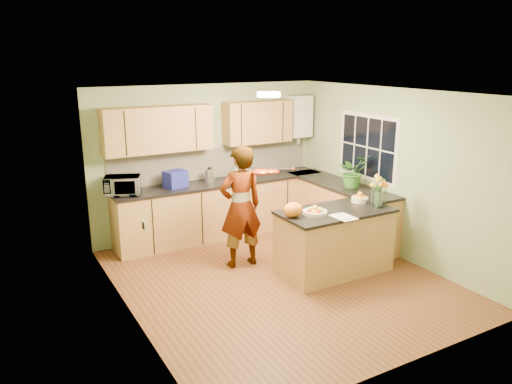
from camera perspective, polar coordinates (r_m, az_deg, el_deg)
floor at (r=6.90m, az=2.61°, el=-9.93°), size 4.50×4.50×0.00m
ceiling at (r=6.25m, az=2.90°, el=11.27°), size 4.00×4.50×0.02m
wall_back at (r=8.40m, az=-5.46°, el=3.66°), size 4.00×0.02×2.50m
wall_front at (r=4.81m, az=17.25°, el=-6.02°), size 4.00×0.02×2.50m
wall_left at (r=5.69m, az=-14.57°, el=-2.47°), size 0.02×4.50×2.50m
wall_right at (r=7.69m, az=15.48°, el=2.07°), size 0.02×4.50×2.50m
back_counter at (r=8.37m, az=-3.86°, el=-1.86°), size 3.64×0.62×0.94m
right_counter at (r=8.30m, az=9.51°, el=-2.19°), size 0.62×2.24×0.94m
splashback at (r=8.43m, az=-4.79°, el=3.38°), size 3.60×0.02×0.52m
upper_cabinets at (r=8.07m, az=-6.22°, el=7.49°), size 3.20×0.34×0.70m
boiler at (r=8.98m, az=4.92°, el=8.61°), size 0.40×0.30×0.86m
window_right at (r=8.05m, az=12.60°, el=5.02°), size 0.01×1.30×1.05m
light_switch at (r=5.13m, az=-12.67°, el=-3.74°), size 0.02×0.09×0.09m
ceiling_lamp at (r=6.51m, az=1.46°, el=11.10°), size 0.30×0.30×0.07m
peninsula_island at (r=7.04m, az=8.96°, el=-5.56°), size 1.57×0.81×0.90m
fruit_dish at (r=6.68m, az=6.77°, el=-2.14°), size 0.32×0.32×0.11m
orange_bowl at (r=7.33m, az=11.78°, el=-0.66°), size 0.24×0.24×0.14m
flower_vase at (r=7.05m, az=13.96°, el=0.98°), size 0.28×0.28×0.52m
orange_bag at (r=6.52m, az=4.27°, el=-2.02°), size 0.32×0.30×0.20m
papers at (r=6.61m, az=10.04°, el=-2.82°), size 0.24×0.32×0.01m
violinist at (r=7.04m, az=-1.76°, el=-1.71°), size 0.66×0.44×1.76m
violin at (r=6.81m, az=0.56°, el=2.31°), size 0.64×0.56×0.16m
microwave at (r=7.64m, az=-15.02°, el=0.72°), size 0.60×0.51×0.28m
blue_box at (r=7.91m, az=-9.21°, el=1.47°), size 0.39×0.33×0.26m
kettle at (r=8.15m, az=-5.31°, el=1.95°), size 0.16×0.16×0.30m
jar_cream at (r=8.39m, az=-2.20°, el=2.10°), size 0.11×0.11×0.16m
jar_white at (r=8.40m, az=-1.29°, el=2.16°), size 0.13×0.13×0.17m
potted_plant at (r=7.91m, az=10.98°, el=2.35°), size 0.47×0.41×0.52m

